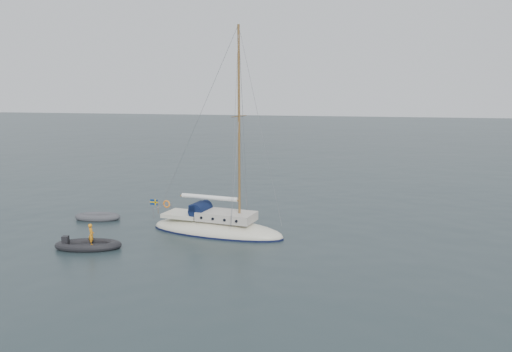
# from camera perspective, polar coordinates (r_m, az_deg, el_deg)

# --- Properties ---
(ground) EXTENTS (300.00, 300.00, 0.00)m
(ground) POSITION_cam_1_polar(r_m,az_deg,el_deg) (26.36, 0.31, -7.99)
(ground) COLOR black
(ground) RESTS_ON ground
(sailboat) EXTENTS (8.43, 2.53, 12.00)m
(sailboat) POSITION_cam_1_polar(r_m,az_deg,el_deg) (28.55, -4.52, -4.75)
(sailboat) COLOR beige
(sailboat) RESTS_ON ground
(dinghy) EXTENTS (2.89, 1.30, 0.41)m
(dinghy) POSITION_cam_1_polar(r_m,az_deg,el_deg) (33.14, -17.65, -4.47)
(dinghy) COLOR #4A4B50
(dinghy) RESTS_ON ground
(rib) EXTENTS (3.43, 1.56, 1.33)m
(rib) POSITION_cam_1_polar(r_m,az_deg,el_deg) (27.29, -18.64, -7.43)
(rib) COLOR black
(rib) RESTS_ON ground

